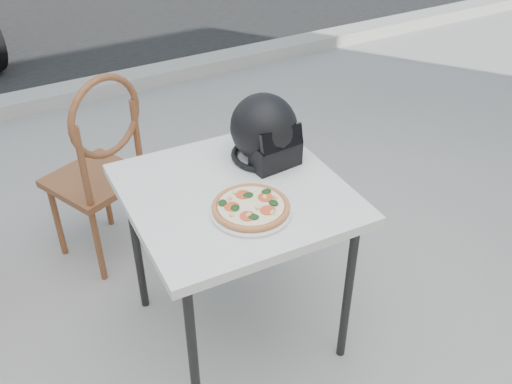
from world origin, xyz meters
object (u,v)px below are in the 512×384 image
cafe_table_main (235,204)px  plate (251,211)px  pizza (251,206)px  cafe_chair_main (101,162)px  helmet (265,132)px

cafe_table_main → plate: plate is taller
pizza → cafe_chair_main: size_ratio=0.28×
pizza → helmet: 0.41m
pizza → cafe_chair_main: (-0.32, 0.97, -0.23)m
pizza → cafe_chair_main: cafe_chair_main is taller
plate → cafe_chair_main: cafe_chair_main is taller
plate → pizza: pizza is taller
pizza → plate: bearing=-105.4°
cafe_table_main → helmet: (0.22, 0.15, 0.20)m
cafe_chair_main → pizza: bearing=85.1°
cafe_table_main → cafe_chair_main: 0.88m
plate → cafe_chair_main: (-0.32, 0.97, -0.21)m
cafe_table_main → pizza: size_ratio=2.92×
plate → pizza: (0.00, 0.00, 0.02)m
cafe_table_main → pizza: (-0.02, -0.17, 0.10)m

